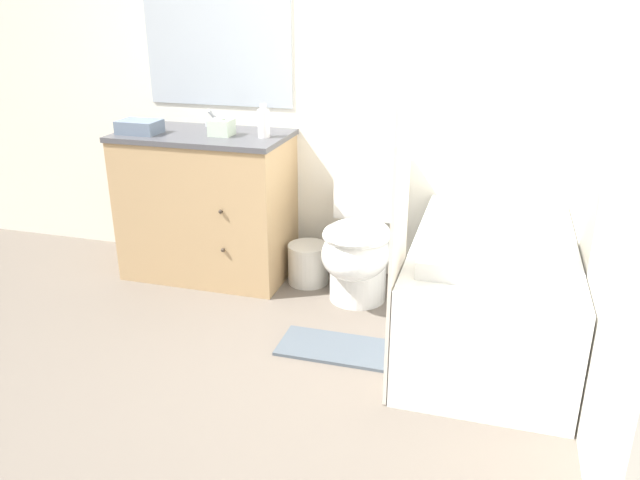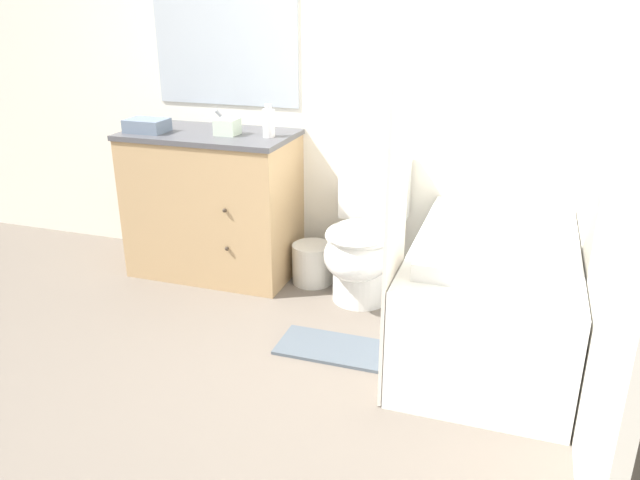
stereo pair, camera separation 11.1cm
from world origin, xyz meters
The scene contains 14 objects.
ground_plane centered at (0.00, 0.00, 0.00)m, with size 14.00×14.00×0.00m, color #6B6056.
wall_back centered at (-0.01, 1.59, 1.25)m, with size 8.00×0.06×2.50m.
wall_right centered at (1.32, 0.78, 1.25)m, with size 0.05×2.57×2.50m.
vanity_cabinet centered at (-0.79, 1.29, 0.45)m, with size 1.01×0.58×0.89m.
sink_faucet centered at (-0.79, 1.47, 0.92)m, with size 0.14×0.12×0.12m.
toilet centered at (0.18, 1.22, 0.35)m, with size 0.39×0.66×0.80m.
bathtub centered at (0.91, 0.89, 0.28)m, with size 0.75×1.35×0.55m.
shower_curtain centered at (0.52, 0.40, 0.97)m, with size 0.01×0.37×1.93m.
wastebasket centered at (-0.16, 1.32, 0.12)m, with size 0.24×0.24×0.24m.
tissue_box centered at (-0.65, 1.26, 0.94)m, with size 0.13×0.12×0.12m.
soap_dispenser centered at (-0.40, 1.28, 0.97)m, with size 0.07×0.07×0.19m.
hand_towel_folded centered at (-1.14, 1.18, 0.93)m, with size 0.24×0.17×0.08m.
bath_towel_folded centered at (0.74, 0.46, 0.58)m, with size 0.27×0.21×0.08m.
bath_mat centered at (0.22, 0.61, 0.01)m, with size 0.60×0.28×0.02m.
Camera 2 is at (0.99, -1.96, 1.63)m, focal length 35.00 mm.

